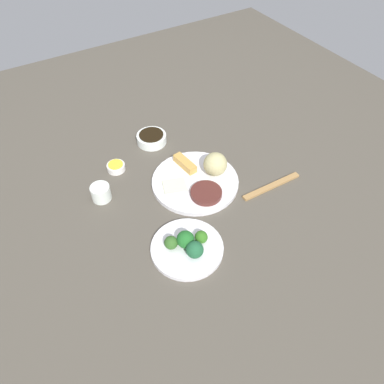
# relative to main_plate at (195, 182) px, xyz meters

# --- Properties ---
(tabletop) EXTENTS (2.20, 2.20, 0.02)m
(tabletop) POSITION_rel_main_plate_xyz_m (-0.02, -0.01, -0.02)
(tabletop) COLOR #4F493F
(tabletop) RESTS_ON ground
(main_plate) EXTENTS (0.29, 0.29, 0.02)m
(main_plate) POSITION_rel_main_plate_xyz_m (0.00, 0.00, 0.00)
(main_plate) COLOR white
(main_plate) RESTS_ON tabletop
(rice_scoop) EXTENTS (0.08, 0.08, 0.08)m
(rice_scoop) POSITION_rel_main_plate_xyz_m (0.00, 0.08, 0.05)
(rice_scoop) COLOR tan
(rice_scoop) RESTS_ON main_plate
(spring_roll) EXTENTS (0.10, 0.04, 0.03)m
(spring_roll) POSITION_rel_main_plate_xyz_m (-0.08, 0.00, 0.02)
(spring_roll) COLOR gold
(spring_roll) RESTS_ON main_plate
(crab_rangoon_wonton) EXTENTS (0.08, 0.09, 0.01)m
(crab_rangoon_wonton) POSITION_rel_main_plate_xyz_m (-0.00, -0.08, 0.01)
(crab_rangoon_wonton) COLOR beige
(crab_rangoon_wonton) RESTS_ON main_plate
(stir_fry_heap) EXTENTS (0.10, 0.10, 0.02)m
(stir_fry_heap) POSITION_rel_main_plate_xyz_m (0.08, -0.00, 0.02)
(stir_fry_heap) COLOR #50241E
(stir_fry_heap) RESTS_ON main_plate
(broccoli_plate) EXTENTS (0.21, 0.21, 0.01)m
(broccoli_plate) POSITION_rel_main_plate_xyz_m (0.22, -0.16, -0.00)
(broccoli_plate) COLOR white
(broccoli_plate) RESTS_ON tabletop
(broccoli_floret_0) EXTENTS (0.04, 0.04, 0.04)m
(broccoli_floret_0) POSITION_rel_main_plate_xyz_m (0.22, -0.12, 0.02)
(broccoli_floret_0) COLOR #336F1F
(broccoli_floret_0) RESTS_ON broccoli_plate
(broccoli_floret_1) EXTENTS (0.05, 0.05, 0.05)m
(broccoli_floret_1) POSITION_rel_main_plate_xyz_m (0.21, -0.16, 0.03)
(broccoli_floret_1) COLOR #1F6426
(broccoli_floret_1) RESTS_ON broccoli_plate
(broccoli_floret_2) EXTENTS (0.05, 0.05, 0.05)m
(broccoli_floret_2) POSITION_rel_main_plate_xyz_m (0.25, -0.16, 0.03)
(broccoli_floret_2) COLOR #205A35
(broccoli_floret_2) RESTS_ON broccoli_plate
(broccoli_floret_3) EXTENTS (0.04, 0.04, 0.04)m
(broccoli_floret_3) POSITION_rel_main_plate_xyz_m (0.19, -0.20, 0.03)
(broccoli_floret_3) COLOR #325E24
(broccoli_floret_3) RESTS_ON broccoli_plate
(soy_sauce_bowl) EXTENTS (0.11, 0.11, 0.03)m
(soy_sauce_bowl) POSITION_rel_main_plate_xyz_m (-0.27, -0.03, 0.01)
(soy_sauce_bowl) COLOR white
(soy_sauce_bowl) RESTS_ON tabletop
(soy_sauce_bowl_liquid) EXTENTS (0.09, 0.09, 0.00)m
(soy_sauce_bowl_liquid) POSITION_rel_main_plate_xyz_m (-0.27, -0.03, 0.03)
(soy_sauce_bowl_liquid) COLOR black
(soy_sauce_bowl_liquid) RESTS_ON soy_sauce_bowl
(sauce_ramekin_hot_mustard) EXTENTS (0.06, 0.06, 0.02)m
(sauce_ramekin_hot_mustard) POSITION_rel_main_plate_xyz_m (-0.20, -0.20, 0.00)
(sauce_ramekin_hot_mustard) COLOR white
(sauce_ramekin_hot_mustard) RESTS_ON tabletop
(sauce_ramekin_hot_mustard_liquid) EXTENTS (0.05, 0.05, 0.00)m
(sauce_ramekin_hot_mustard_liquid) POSITION_rel_main_plate_xyz_m (-0.20, -0.20, 0.02)
(sauce_ramekin_hot_mustard_liquid) COLOR yellow
(sauce_ramekin_hot_mustard_liquid) RESTS_ON sauce_ramekin_hot_mustard
(teacup) EXTENTS (0.06, 0.06, 0.05)m
(teacup) POSITION_rel_main_plate_xyz_m (-0.10, -0.30, 0.02)
(teacup) COLOR white
(teacup) RESTS_ON tabletop
(chopsticks_pair) EXTENTS (0.02, 0.23, 0.01)m
(chopsticks_pair) POSITION_rel_main_plate_xyz_m (0.15, 0.21, -0.00)
(chopsticks_pair) COLOR #A97E49
(chopsticks_pair) RESTS_ON tabletop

